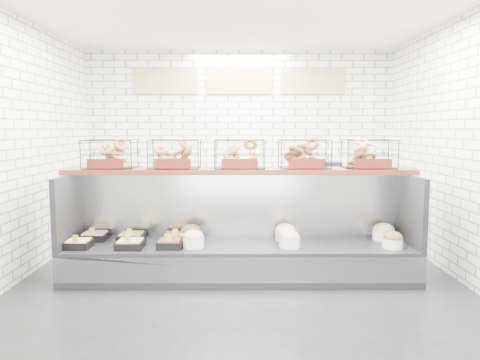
{
  "coord_description": "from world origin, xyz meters",
  "views": [
    {
      "loc": [
        -0.02,
        -5.01,
        1.73
      ],
      "look_at": [
        0.0,
        0.45,
        1.13
      ],
      "focal_mm": 35.0,
      "sensor_mm": 36.0,
      "label": 1
    }
  ],
  "objects": [
    {
      "name": "prep_counter",
      "position": [
        -0.0,
        2.43,
        0.47
      ],
      "size": [
        4.0,
        0.6,
        1.2
      ],
      "color": "#93969B",
      "rests_on": "ground"
    },
    {
      "name": "bagel_shelf",
      "position": [
        0.01,
        0.52,
        1.39
      ],
      "size": [
        4.1,
        0.5,
        0.4
      ],
      "color": "#521D11",
      "rests_on": "display_case"
    },
    {
      "name": "display_case",
      "position": [
        -0.01,
        0.35,
        0.33
      ],
      "size": [
        4.0,
        0.9,
        1.2
      ],
      "color": "black",
      "rests_on": "ground"
    },
    {
      "name": "ground",
      "position": [
        0.0,
        0.0,
        0.0
      ],
      "size": [
        5.5,
        5.5,
        0.0
      ],
      "primitive_type": "plane",
      "color": "black",
      "rests_on": "ground"
    },
    {
      "name": "room_shell",
      "position": [
        0.0,
        0.6,
        2.06
      ],
      "size": [
        5.02,
        5.51,
        3.01
      ],
      "color": "white",
      "rests_on": "ground"
    }
  ]
}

